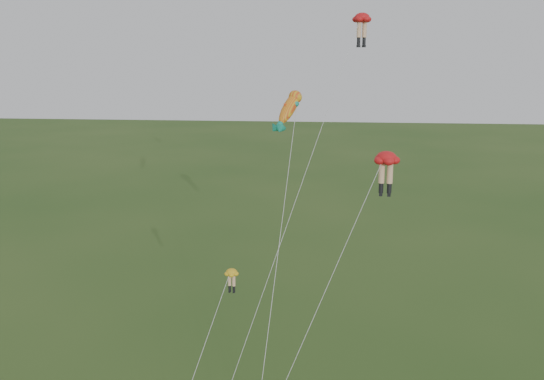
{
  "coord_description": "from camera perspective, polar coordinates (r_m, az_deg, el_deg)",
  "views": [
    {
      "loc": [
        4.79,
        -31.75,
        21.65
      ],
      "look_at": [
        1.28,
        6.0,
        12.73
      ],
      "focal_mm": 40.0,
      "sensor_mm": 36.0,
      "label": 1
    }
  ],
  "objects": [
    {
      "name": "legs_kite_red_mid",
      "position": [
        37.76,
        10.59,
        2.43
      ],
      "size": [
        8.15,
        8.91,
        15.5
      ],
      "rotation": [
        0.0,
        0.0,
        -0.12
      ],
      "color": "red",
      "rests_on": "ground"
    },
    {
      "name": "legs_kite_yellow",
      "position": [
        37.89,
        -4.1,
        -8.63
      ],
      "size": [
        3.26,
        7.0,
        8.31
      ],
      "rotation": [
        0.0,
        0.0,
        -0.19
      ],
      "color": "gold",
      "rests_on": "ground"
    },
    {
      "name": "fish_kite",
      "position": [
        38.23,
        1.64,
        7.59
      ],
      "size": [
        2.54,
        9.12,
        19.27
      ],
      "rotation": [
        0.84,
        0.0,
        -0.65
      ],
      "color": "gold",
      "rests_on": "ground"
    },
    {
      "name": "legs_kite_red_high",
      "position": [
        44.23,
        8.24,
        14.94
      ],
      "size": [
        9.34,
        13.47,
        24.06
      ],
      "rotation": [
        0.0,
        0.0,
        0.4
      ],
      "color": "red",
      "rests_on": "ground"
    }
  ]
}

